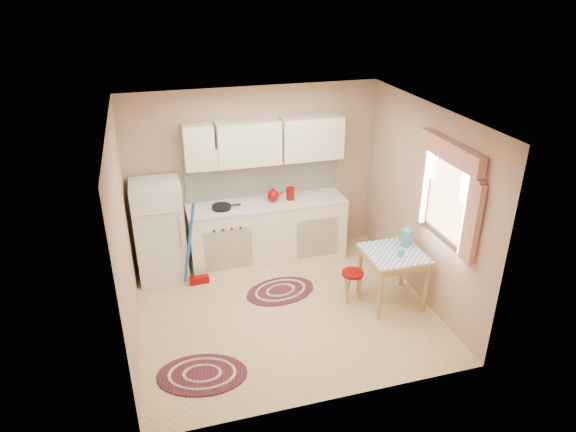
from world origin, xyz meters
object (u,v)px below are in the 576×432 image
object	(u,v)px
base_cabinets	(267,232)
table	(392,278)
fridge	(160,231)
stool	(352,286)

from	to	relation	value
base_cabinets	table	xyz separation A→B (m)	(1.26, -1.51, -0.08)
fridge	base_cabinets	bearing A→B (deg)	1.89
fridge	table	world-z (taller)	fridge
fridge	table	bearing A→B (deg)	-27.77
base_cabinets	stool	xyz separation A→B (m)	(0.79, -1.34, -0.23)
base_cabinets	fridge	bearing A→B (deg)	-178.11
base_cabinets	table	size ratio (longest dim) A/B	3.12
base_cabinets	stool	distance (m)	1.57
fridge	table	xyz separation A→B (m)	(2.77, -1.46, -0.34)
table	fridge	bearing A→B (deg)	152.23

